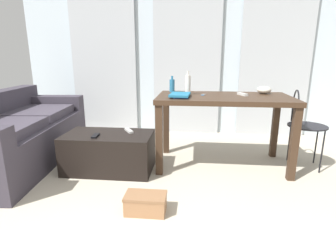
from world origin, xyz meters
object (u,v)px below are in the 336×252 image
bowl (264,90)px  tv_remote_on_table (242,94)px  scissors (203,95)px  craft_table (223,106)px  couch (17,136)px  bottle_near (172,85)px  wire_chair (301,119)px  bottle_far (188,85)px  tv_remote_primary (129,131)px  book_stack (180,95)px  tv_remote_secondary (95,136)px  coffee_table (109,152)px  shoebox (146,203)px

bowl → tv_remote_on_table: bearing=-148.1°
scissors → craft_table: bearing=-10.0°
couch → bottle_near: 1.87m
bowl → scissors: bearing=-165.2°
wire_chair → bottle_far: 1.29m
wire_chair → tv_remote_primary: wire_chair is taller
wire_chair → book_stack: bearing=-171.5°
book_stack → tv_remote_secondary: 0.96m
coffee_table → craft_table: (1.21, 0.28, 0.48)m
bottle_far → scissors: size_ratio=2.34×
bowl → tv_remote_primary: size_ratio=0.90×
bowl → bottle_near: bearing=177.8°
coffee_table → book_stack: bearing=10.0°
coffee_table → wire_chair: bearing=9.1°
couch → scissors: couch is taller
couch → tv_remote_on_table: bearing=5.3°
bowl → scissors: bowl is taller
book_stack → coffee_table: bearing=-170.0°
wire_chair → bottle_far: bearing=179.1°
tv_remote_primary → craft_table: bearing=-23.0°
tv_remote_on_table → tv_remote_primary: tv_remote_on_table is taller
bottle_near → tv_remote_primary: bearing=-135.0°
tv_remote_primary → bowl: bearing=-17.8°
tv_remote_secondary → bottle_near: bearing=37.9°
craft_table → tv_remote_on_table: (0.20, 0.06, 0.12)m
couch → tv_remote_primary: couch is taller
coffee_table → bottle_near: 1.06m
bowl → tv_remote_secondary: 1.92m
tv_remote_on_table → scissors: (-0.42, -0.02, -0.01)m
tv_remote_on_table → tv_remote_primary: bearing=169.1°
bottle_near → book_stack: 0.43m
craft_table → shoebox: craft_table is taller
wire_chair → bottle_far: bottle_far is taller
bottle_far → bowl: bearing=9.8°
couch → wire_chair: size_ratio=2.36×
tv_remote_on_table → shoebox: (-0.88, -1.11, -0.72)m
book_stack → bottle_near: bearing=106.3°
craft_table → bowl: bearing=25.3°
craft_table → tv_remote_on_table: size_ratio=8.69×
book_stack → shoebox: book_stack is taller
coffee_table → tv_remote_secondary: size_ratio=6.38×
bowl → tv_remote_primary: bearing=-165.2°
craft_table → shoebox: bearing=-122.6°
bottle_near → scissors: 0.43m
couch → tv_remote_secondary: 1.04m
bottle_near → tv_remote_secondary: (-0.72, -0.65, -0.45)m
wire_chair → shoebox: size_ratio=2.64×
scissors → shoebox: scissors is taller
bottle_near → tv_remote_on_table: 0.81m
coffee_table → book_stack: book_stack is taller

